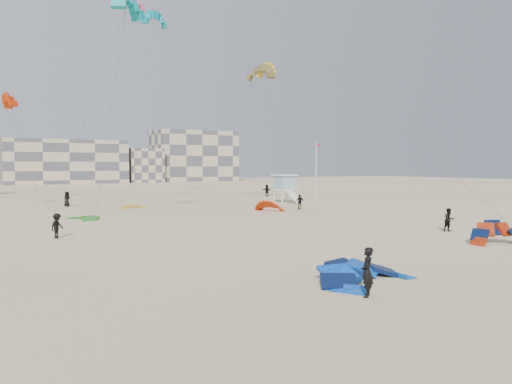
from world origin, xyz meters
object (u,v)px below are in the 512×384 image
kitesurfer_main (367,272)px  lifeguard_tower_near (285,189)px  kite_ground_blue (367,281)px  kite_ground_orange (498,244)px

kitesurfer_main → lifeguard_tower_near: 47.66m
kite_ground_blue → lifeguard_tower_near: size_ratio=0.99×
kitesurfer_main → lifeguard_tower_near: bearing=-164.6°
kite_ground_orange → kitesurfer_main: size_ratio=1.83×
kite_ground_orange → kitesurfer_main: bearing=-138.3°
kite_ground_blue → kite_ground_orange: kite_ground_orange is taller
kite_ground_orange → lifeguard_tower_near: size_ratio=0.67×
kite_ground_blue → kite_ground_orange: 14.46m
kite_ground_blue → kitesurfer_main: 2.73m
kite_ground_orange → lifeguard_tower_near: lifeguard_tower_near is taller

